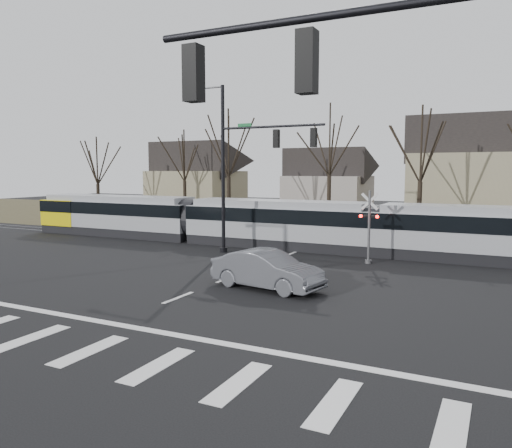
% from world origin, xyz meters
% --- Properties ---
extents(ground, '(140.00, 140.00, 0.00)m').
position_xyz_m(ground, '(0.00, 0.00, 0.00)').
color(ground, black).
extents(grass_verge, '(140.00, 28.00, 0.01)m').
position_xyz_m(grass_verge, '(0.00, 32.00, 0.01)').
color(grass_verge, '#38331E').
rests_on(grass_verge, ground).
extents(crosswalk, '(27.00, 2.60, 0.01)m').
position_xyz_m(crosswalk, '(0.00, -4.00, 0.01)').
color(crosswalk, silver).
rests_on(crosswalk, ground).
extents(stop_line, '(28.00, 0.35, 0.01)m').
position_xyz_m(stop_line, '(0.00, -1.80, 0.01)').
color(stop_line, silver).
rests_on(stop_line, ground).
extents(lane_dashes, '(0.18, 30.00, 0.01)m').
position_xyz_m(lane_dashes, '(0.00, 16.00, 0.01)').
color(lane_dashes, silver).
rests_on(lane_dashes, ground).
extents(rail_pair, '(90.00, 1.52, 0.06)m').
position_xyz_m(rail_pair, '(0.00, 15.80, 0.03)').
color(rail_pair, '#59595E').
rests_on(rail_pair, ground).
extents(tram, '(40.93, 3.04, 3.10)m').
position_xyz_m(tram, '(-1.98, 16.00, 1.69)').
color(tram, gray).
rests_on(tram, ground).
extents(sedan, '(3.53, 5.64, 1.65)m').
position_xyz_m(sedan, '(2.52, 5.00, 0.83)').
color(sedan, '#595B62').
rests_on(sedan, ground).
extents(signal_pole_near_right, '(6.72, 0.44, 8.00)m').
position_xyz_m(signal_pole_near_right, '(10.11, -6.00, 5.17)').
color(signal_pole_near_right, black).
rests_on(signal_pole_near_right, ground).
extents(signal_pole_far, '(9.28, 0.44, 10.20)m').
position_xyz_m(signal_pole_far, '(-2.41, 12.50, 5.70)').
color(signal_pole_far, black).
rests_on(signal_pole_far, ground).
extents(rail_crossing_signal, '(1.08, 0.36, 4.00)m').
position_xyz_m(rail_crossing_signal, '(5.00, 12.79, 1.89)').
color(rail_crossing_signal, '#59595B').
rests_on(rail_crossing_signal, ground).
extents(tree_row, '(59.20, 7.20, 10.00)m').
position_xyz_m(tree_row, '(2.00, 26.00, 5.00)').
color(tree_row, black).
rests_on(tree_row, ground).
extents(house_a, '(9.72, 8.64, 8.60)m').
position_xyz_m(house_a, '(-20.00, 34.00, 4.46)').
color(house_a, gray).
rests_on(house_a, ground).
extents(house_b, '(8.64, 7.56, 7.65)m').
position_xyz_m(house_b, '(-5.00, 36.00, 3.97)').
color(house_b, gray).
rests_on(house_b, ground).
extents(house_c, '(10.80, 8.64, 10.10)m').
position_xyz_m(house_c, '(9.00, 33.00, 5.23)').
color(house_c, gray).
rests_on(house_c, ground).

